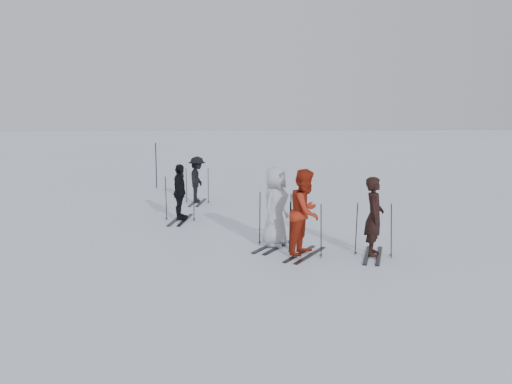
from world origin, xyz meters
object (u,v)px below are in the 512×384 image
skier_red (305,213)px  skier_uphill_far (197,180)px  skier_uphill_left (180,193)px  skier_grey (275,207)px  skier_near_dark (374,218)px  piste_marker (156,166)px

skier_red → skier_uphill_far: size_ratio=1.22×
skier_uphill_far → skier_red: bearing=-151.0°
skier_red → skier_uphill_left: 4.96m
skier_red → skier_grey: 1.01m
skier_near_dark → piste_marker: 12.14m
skier_uphill_left → piste_marker: (-1.42, 6.51, 0.10)m
skier_uphill_far → piste_marker: bearing=34.2°
skier_red → skier_near_dark: bearing=-65.3°
skier_grey → skier_uphill_left: (-2.41, 3.12, -0.13)m
piste_marker → skier_red: bearing=-67.1°
skier_near_dark → skier_uphill_left: 6.05m
skier_red → skier_grey: bearing=65.7°
skier_grey → skier_uphill_far: size_ratio=1.20×
skier_near_dark → skier_grey: 2.26m
skier_near_dark → skier_red: 1.46m
skier_near_dark → skier_uphill_far: bearing=47.7°
skier_uphill_left → skier_near_dark: bearing=-124.4°
skier_near_dark → skier_uphill_far: 8.13m
skier_red → skier_uphill_left: size_ratio=1.18×
skier_uphill_left → piste_marker: piste_marker is taller
skier_uphill_left → skier_uphill_far: bearing=1.6°
skier_uphill_left → skier_uphill_far: (0.35, 2.92, -0.02)m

